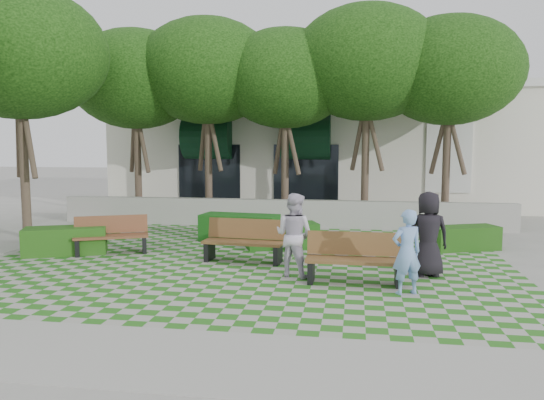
% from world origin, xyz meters
% --- Properties ---
extents(ground, '(90.00, 90.00, 0.00)m').
position_xyz_m(ground, '(0.00, 0.00, 0.00)').
color(ground, gray).
rests_on(ground, ground).
extents(lawn, '(12.00, 12.00, 0.00)m').
position_xyz_m(lawn, '(0.00, 1.00, 0.01)').
color(lawn, '#2B721E').
rests_on(lawn, ground).
extents(sidewalk_south, '(16.00, 2.00, 0.01)m').
position_xyz_m(sidewalk_south, '(0.00, -4.70, 0.01)').
color(sidewalk_south, '#9E9B93').
rests_on(sidewalk_south, ground).
extents(retaining_wall, '(15.00, 0.36, 0.90)m').
position_xyz_m(retaining_wall, '(0.00, 6.20, 0.45)').
color(retaining_wall, '#9E9B93').
rests_on(retaining_wall, ground).
extents(bench_east, '(1.90, 0.65, 1.00)m').
position_xyz_m(bench_east, '(2.48, -0.61, 0.48)').
color(bench_east, brown).
rests_on(bench_east, ground).
extents(bench_mid, '(1.92, 0.79, 0.99)m').
position_xyz_m(bench_mid, '(-0.07, 0.93, 0.47)').
color(bench_mid, brown).
rests_on(bench_mid, ground).
extents(bench_west, '(1.88, 1.27, 0.94)m').
position_xyz_m(bench_west, '(-3.55, 1.29, 0.45)').
color(bench_west, brown).
rests_on(bench_west, ground).
extents(hedge_east, '(1.90, 1.31, 0.62)m').
position_xyz_m(hedge_east, '(5.30, 3.17, 0.31)').
color(hedge_east, '#1C4813').
rests_on(hedge_east, ground).
extents(hedge_midright, '(2.02, 1.39, 0.66)m').
position_xyz_m(hedge_midright, '(0.58, 2.67, 0.33)').
color(hedge_midright, '#194C14').
rests_on(hedge_midright, ground).
extents(hedge_midleft, '(2.27, 1.15, 0.76)m').
position_xyz_m(hedge_midleft, '(-0.73, 3.42, 0.38)').
color(hedge_midleft, '#134713').
rests_on(hedge_midleft, ground).
extents(hedge_west, '(2.10, 1.47, 0.68)m').
position_xyz_m(hedge_west, '(-4.64, 1.03, 0.34)').
color(hedge_west, '#1F4D14').
rests_on(hedge_west, ground).
extents(person_blue, '(0.68, 0.57, 1.58)m').
position_xyz_m(person_blue, '(3.43, -1.25, 0.79)').
color(person_blue, '#7EA8E6').
rests_on(person_blue, ground).
extents(person_dark, '(0.96, 0.71, 1.78)m').
position_xyz_m(person_dark, '(3.98, 0.18, 0.89)').
color(person_dark, black).
rests_on(person_dark, ground).
extents(person_white, '(1.03, 0.93, 1.74)m').
position_xyz_m(person_white, '(1.24, -0.25, 0.87)').
color(person_white, silver).
rests_on(person_white, ground).
extents(tree_row, '(17.70, 13.40, 7.41)m').
position_xyz_m(tree_row, '(-1.86, 5.95, 5.18)').
color(tree_row, '#47382B').
rests_on(tree_row, ground).
extents(building, '(18.00, 8.92, 5.15)m').
position_xyz_m(building, '(0.93, 14.08, 2.52)').
color(building, silver).
rests_on(building, ground).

